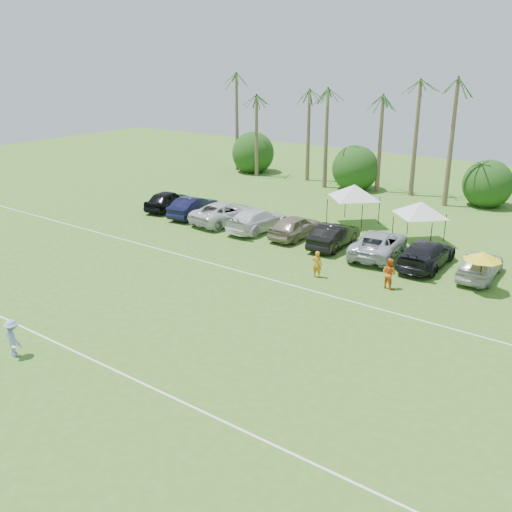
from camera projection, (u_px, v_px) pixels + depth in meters
The scene contains 27 objects.
ground at pixel (47, 378), 22.81m from camera, with size 120.00×120.00×0.00m, color #3D6A1F.
field_lines at pixel (185, 310), 28.86m from camera, with size 80.00×12.10×0.01m.
palm_tree_0 at pixel (225, 101), 61.44m from camera, with size 2.40×2.40×8.90m.
palm_tree_1 at pixel (262, 95), 58.34m from camera, with size 2.40×2.40×9.90m.
palm_tree_2 at pixel (304, 88), 55.24m from camera, with size 2.40×2.40×10.90m.
palm_tree_3 at pixel (341, 79), 52.71m from camera, with size 2.40×2.40×11.90m.
palm_tree_4 at pixel (379, 111), 51.32m from camera, with size 2.40×2.40×8.90m.
palm_tree_5 at pixel (423, 103), 48.78m from camera, with size 2.40×2.40×9.90m.
palm_tree_6 at pixel (472, 94), 46.24m from camera, with size 2.40×2.40×10.90m.
bush_tree_0 at pixel (253, 156), 62.41m from camera, with size 4.00×4.00×4.00m.
bush_tree_1 at pixel (360, 169), 55.10m from camera, with size 4.00×4.00×4.00m.
bush_tree_2 at pixel (488, 185), 48.35m from camera, with size 4.00×4.00×4.00m.
sideline_player_a at pixel (317, 264), 32.93m from camera, with size 0.58×0.38×1.59m, color orange.
sideline_player_b at pixel (389, 273), 31.34m from camera, with size 0.85×0.66×1.74m, color orange.
canopy_tent_left at pixel (355, 185), 42.42m from camera, with size 4.46×4.46×3.61m.
canopy_tent_right at pixel (422, 202), 38.38m from camera, with size 4.14×4.14×3.36m.
market_umbrella at pixel (483, 256), 30.53m from camera, with size 2.04×2.04×2.27m.
frisbee_player at pixel (13, 338), 24.25m from camera, with size 1.12×0.69×1.67m.
parked_car_0 at pixel (167, 200), 47.34m from camera, with size 1.92×4.78×1.63m, color black.
parked_car_1 at pixel (193, 207), 45.32m from camera, with size 1.72×4.94×1.63m, color black.
parked_car_2 at pixel (225, 213), 43.63m from camera, with size 2.70×5.86×1.63m, color silver.
parked_car_3 at pixel (258, 220), 41.74m from camera, with size 2.28×5.61×1.63m, color white.
parked_car_4 at pixel (296, 226), 40.08m from camera, with size 1.92×4.78×1.63m, color gray.
parked_car_5 at pixel (334, 235), 38.14m from camera, with size 1.72×4.94×1.63m, color black.
parked_car_6 at pixel (379, 244), 36.45m from camera, with size 2.70×5.86×1.63m, color #AFB1B9.
parked_car_7 at pixel (427, 254), 34.60m from camera, with size 2.28×5.61×1.63m, color black.
parked_car_8 at pixel (480, 264), 32.83m from camera, with size 1.92×4.78×1.63m, color #BEBEBE.
Camera 1 is at (18.57, -10.96, 12.22)m, focal length 40.00 mm.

